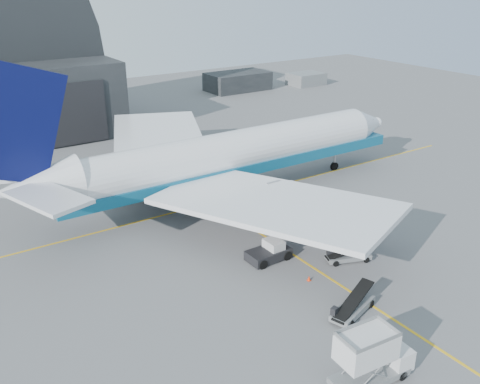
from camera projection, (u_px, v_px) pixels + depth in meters
ground at (328, 277)px, 47.61m from camera, size 200.00×200.00×0.00m
taxi_lines at (248, 225)px, 57.34m from camera, size 80.00×42.12×0.02m
distant_bldg_a at (238, 90)px, 122.42m from camera, size 14.00×8.00×4.00m
distant_bldg_b at (306, 85)px, 128.07m from camera, size 8.00×6.00×2.80m
airliner at (222, 157)px, 62.18m from camera, size 52.94×51.34×18.58m
catering_truck at (371, 358)px, 34.72m from camera, size 5.88×2.59×3.94m
pushback_tug at (269, 252)px, 50.34m from camera, size 4.14×2.47×1.90m
belt_loader_a at (352, 307)px, 42.30m from camera, size 5.15×2.99×1.93m
belt_loader_b at (348, 256)px, 50.12m from camera, size 4.52×2.81×1.70m
traffic_cone at (309, 278)px, 47.02m from camera, size 0.31×0.31×0.45m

